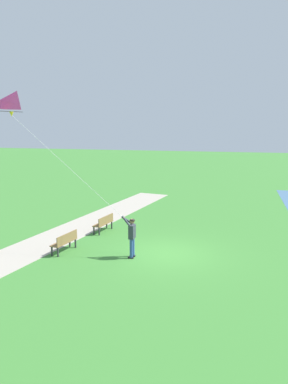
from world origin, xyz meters
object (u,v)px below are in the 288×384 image
person_kite_flyer (132,234)px  park_bench_far_walkway (65,241)px  park_bench_near_walkway (104,222)px  flying_kite (17,104)px

person_kite_flyer → park_bench_far_walkway: 3.15m
park_bench_near_walkway → park_bench_far_walkway: same height
flying_kite → park_bench_far_walkway: (-2.14, 0.24, -6.03)m
flying_kite → park_bench_near_walkway: flying_kite is taller
person_kite_flyer → park_bench_near_walkway: (2.47, -3.43, -0.54)m
flying_kite → park_bench_far_walkway: 6.40m
park_bench_near_walkway → park_bench_far_walkway: (0.63, 3.44, 0.00)m
person_kite_flyer → park_bench_far_walkway: (3.10, 0.02, -0.54)m
person_kite_flyer → flying_kite: bearing=-2.5°
person_kite_flyer → park_bench_near_walkway: person_kite_flyer is taller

